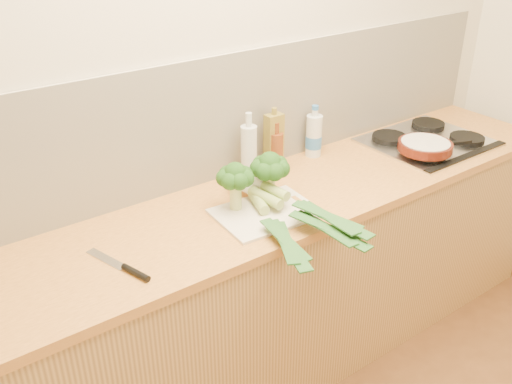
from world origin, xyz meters
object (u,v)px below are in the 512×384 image
at_px(chopping_board, 266,213).
at_px(chefs_knife, 128,269).
at_px(skillet, 426,146).
at_px(gas_hob, 428,141).

distance_m(chopping_board, chefs_knife, 0.60).
bearing_deg(skillet, chefs_knife, -157.95).
height_order(chefs_knife, skillet, skillet).
bearing_deg(chefs_knife, skillet, -15.87).
height_order(chopping_board, skillet, skillet).
bearing_deg(gas_hob, chefs_knife, -175.99).
distance_m(gas_hob, chefs_knife, 1.68).
bearing_deg(chopping_board, chefs_knife, -173.41).
relative_size(gas_hob, chefs_knife, 1.96).
relative_size(chopping_board, chefs_knife, 1.31).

